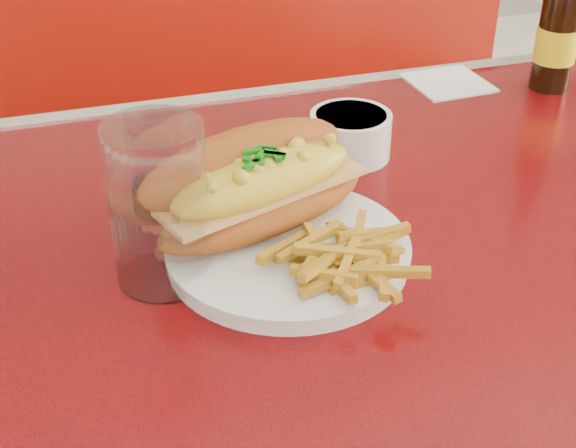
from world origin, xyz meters
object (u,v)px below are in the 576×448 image
object	(u,v)px
sauce_cup_left	(162,194)
beer_bottle	(559,29)
diner_table	(458,341)
fork	(338,236)
booth_bench_far	(267,220)
dinner_plate	(288,250)
water_tumbler	(159,205)
mac_hoagie	(256,183)
gravy_ramekin	(350,134)

from	to	relation	value
sauce_cup_left	beer_bottle	distance (m)	0.61
diner_table	beer_bottle	size ratio (longest dim) A/B	5.41
diner_table	fork	world-z (taller)	fork
booth_bench_far	dinner_plate	xyz separation A→B (m)	(-0.21, -0.81, 0.49)
dinner_plate	water_tumbler	xyz separation A→B (m)	(-0.12, 0.01, 0.07)
diner_table	mac_hoagie	world-z (taller)	mac_hoagie
diner_table	beer_bottle	bearing A→B (deg)	46.78
diner_table	mac_hoagie	xyz separation A→B (m)	(-0.22, 0.05, 0.22)
mac_hoagie	fork	size ratio (longest dim) A/B	2.04
fork	booth_bench_far	bearing A→B (deg)	-33.06
booth_bench_far	mac_hoagie	distance (m)	0.96
fork	beer_bottle	size ratio (longest dim) A/B	0.56
sauce_cup_left	dinner_plate	bearing A→B (deg)	-52.81
booth_bench_far	gravy_ramekin	size ratio (longest dim) A/B	10.16
beer_bottle	booth_bench_far	bearing A→B (deg)	118.21
booth_bench_far	gravy_ramekin	xyz separation A→B (m)	(-0.07, -0.63, 0.51)
diner_table	water_tumbler	distance (m)	0.40
dinner_plate	beer_bottle	size ratio (longest dim) A/B	1.36
gravy_ramekin	fork	bearing A→B (deg)	-114.46
fork	gravy_ramekin	xyz separation A→B (m)	(0.09, 0.19, 0.01)
diner_table	fork	distance (m)	0.24
diner_table	gravy_ramekin	world-z (taller)	gravy_ramekin
fork	water_tumbler	distance (m)	0.18
diner_table	dinner_plate	bearing A→B (deg)	-179.66
water_tumbler	diner_table	bearing A→B (deg)	-1.07
diner_table	mac_hoagie	distance (m)	0.32
dinner_plate	mac_hoagie	size ratio (longest dim) A/B	1.18
mac_hoagie	beer_bottle	distance (m)	0.56
dinner_plate	mac_hoagie	distance (m)	0.07
mac_hoagie	gravy_ramekin	xyz separation A→B (m)	(0.15, 0.14, -0.03)
fork	gravy_ramekin	bearing A→B (deg)	-46.68
booth_bench_far	fork	world-z (taller)	booth_bench_far
sauce_cup_left	water_tumbler	size ratio (longest dim) A/B	0.45
water_tumbler	dinner_plate	bearing A→B (deg)	-3.49
diner_table	dinner_plate	world-z (taller)	dinner_plate
sauce_cup_left	beer_bottle	size ratio (longest dim) A/B	0.31
booth_bench_far	fork	distance (m)	0.97
dinner_plate	gravy_ramekin	bearing A→B (deg)	53.72
booth_bench_far	beer_bottle	size ratio (longest dim) A/B	5.28
mac_hoagie	water_tumbler	size ratio (longest dim) A/B	1.67
water_tumbler	sauce_cup_left	bearing A→B (deg)	81.02
dinner_plate	mac_hoagie	bearing A→B (deg)	110.14
diner_table	mac_hoagie	size ratio (longest dim) A/B	4.70
gravy_ramekin	sauce_cup_left	world-z (taller)	gravy_ramekin
fork	sauce_cup_left	bearing A→B (deg)	26.34
fork	water_tumbler	xyz separation A→B (m)	(-0.17, 0.01, 0.06)
booth_bench_far	sauce_cup_left	size ratio (longest dim) A/B	16.92
diner_table	beer_bottle	world-z (taller)	beer_bottle
mac_hoagie	beer_bottle	size ratio (longest dim) A/B	1.15
beer_bottle	mac_hoagie	bearing A→B (deg)	-153.68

